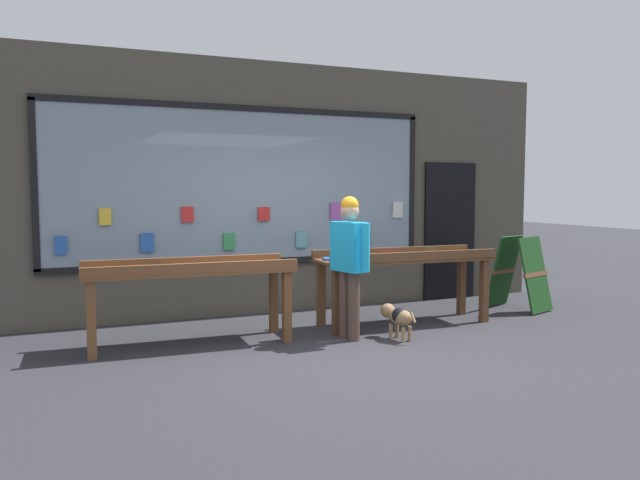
% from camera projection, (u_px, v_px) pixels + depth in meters
% --- Properties ---
extents(ground_plane, '(40.00, 40.00, 0.00)m').
position_uv_depth(ground_plane, '(339.00, 353.00, 6.46)').
color(ground_plane, '#2D2D33').
extents(shopfront_facade, '(8.81, 0.29, 3.41)m').
position_uv_depth(shopfront_facade, '(267.00, 189.00, 8.52)').
color(shopfront_facade, '#4C473D').
rests_on(shopfront_facade, ground_plane).
extents(display_table_left, '(2.26, 0.78, 0.93)m').
position_uv_depth(display_table_left, '(190.00, 277.00, 6.75)').
color(display_table_left, brown).
rests_on(display_table_left, ground_plane).
extents(display_table_right, '(2.26, 0.77, 0.94)m').
position_uv_depth(display_table_right, '(404.00, 265.00, 7.81)').
color(display_table_right, brown).
rests_on(display_table_right, ground_plane).
extents(person_browsing, '(0.31, 0.63, 1.62)m').
position_uv_depth(person_browsing, '(349.00, 257.00, 6.99)').
color(person_browsing, '#4C382D').
rests_on(person_browsing, ground_plane).
extents(small_dog, '(0.25, 0.55, 0.38)m').
position_uv_depth(small_dog, '(398.00, 316.00, 7.04)').
color(small_dog, '#99724C').
rests_on(small_dog, ground_plane).
extents(sandwich_board_sign, '(0.74, 0.89, 1.02)m').
position_uv_depth(sandwich_board_sign, '(519.00, 273.00, 8.76)').
color(sandwich_board_sign, '#193F19').
rests_on(sandwich_board_sign, ground_plane).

